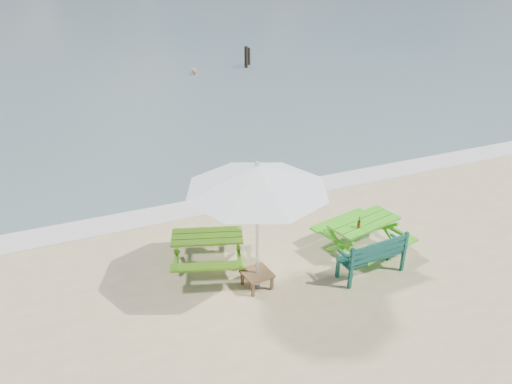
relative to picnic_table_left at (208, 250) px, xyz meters
name	(u,v)px	position (x,y,z in m)	size (l,w,h in m)	color
foam_strip	(252,197)	(1.97, 2.45, -0.32)	(22.00, 0.90, 0.01)	silver
picnic_table_left	(208,250)	(0.00, 0.00, 0.00)	(1.85, 1.96, 0.69)	#5AA118
picnic_table_right	(363,237)	(3.22, -0.81, 0.02)	(1.88, 2.01, 0.73)	green
park_bench	(371,262)	(2.89, -1.58, -0.06)	(1.43, 0.58, 0.86)	#10433A
side_table	(257,279)	(0.63, -1.11, -0.15)	(0.58, 0.58, 0.34)	brown
patio_umbrella	(257,178)	(0.63, -1.11, 2.01)	(2.91, 2.91, 2.58)	silver
beer_bottle	(359,224)	(2.95, -0.98, 0.48)	(0.06, 0.06, 0.25)	brown
swimmer	(195,84)	(4.42, 16.15, -0.79)	(0.69, 0.59, 1.61)	tan
mooring_pilings	(247,59)	(7.59, 16.83, 0.09)	(0.57, 0.77, 1.32)	black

